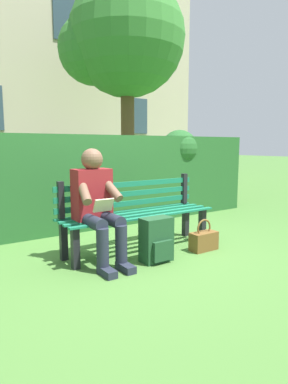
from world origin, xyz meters
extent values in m
plane|color=#477533|center=(0.00, 0.00, 0.00)|extent=(60.00, 60.00, 0.00)
cube|color=black|center=(-0.84, 0.16, 0.21)|extent=(0.07, 0.07, 0.41)
cube|color=black|center=(0.84, 0.16, 0.21)|extent=(0.07, 0.07, 0.41)
cube|color=black|center=(-0.84, -0.16, 0.21)|extent=(0.07, 0.07, 0.41)
cube|color=black|center=(0.84, -0.16, 0.21)|extent=(0.07, 0.07, 0.41)
cube|color=#197251|center=(0.00, -0.21, 0.42)|extent=(1.84, 0.06, 0.02)
cube|color=#197251|center=(0.00, -0.07, 0.42)|extent=(1.84, 0.06, 0.02)
cube|color=#197251|center=(0.00, 0.07, 0.42)|extent=(1.84, 0.06, 0.02)
cube|color=#197251|center=(0.00, 0.21, 0.42)|extent=(1.84, 0.06, 0.02)
cube|color=black|center=(-0.84, -0.20, 0.63)|extent=(0.06, 0.06, 0.39)
cube|color=black|center=(0.84, -0.20, 0.63)|extent=(0.06, 0.06, 0.39)
cube|color=#197251|center=(0.00, -0.20, 0.51)|extent=(1.84, 0.02, 0.06)
cube|color=#197251|center=(0.00, -0.20, 0.63)|extent=(1.84, 0.02, 0.06)
cube|color=#197251|center=(0.00, -0.20, 0.74)|extent=(1.84, 0.02, 0.06)
cube|color=maroon|center=(0.57, -0.02, 0.69)|extent=(0.38, 0.22, 0.52)
sphere|color=brown|center=(0.57, 0.00, 1.05)|extent=(0.22, 0.22, 0.22)
cylinder|color=#232838|center=(0.47, 0.19, 0.45)|extent=(0.13, 0.42, 0.13)
cylinder|color=#232838|center=(0.67, 0.19, 0.45)|extent=(0.13, 0.42, 0.13)
cylinder|color=#232838|center=(0.47, 0.40, 0.22)|extent=(0.12, 0.12, 0.43)
cylinder|color=#232838|center=(0.67, 0.40, 0.22)|extent=(0.12, 0.12, 0.43)
cube|color=#232838|center=(0.47, 0.48, 0.04)|extent=(0.10, 0.24, 0.07)
cube|color=#232838|center=(0.67, 0.48, 0.04)|extent=(0.10, 0.24, 0.07)
cylinder|color=brown|center=(0.42, 0.12, 0.75)|extent=(0.14, 0.32, 0.26)
cylinder|color=brown|center=(0.72, 0.12, 0.75)|extent=(0.14, 0.32, 0.26)
cube|color=beige|center=(0.57, 0.24, 0.61)|extent=(0.20, 0.07, 0.13)
cube|color=#265B28|center=(0.18, -1.43, 0.67)|extent=(6.27, 0.70, 1.34)
sphere|color=#265B28|center=(-1.70, -1.32, 1.14)|extent=(0.63, 0.63, 0.63)
cube|color=#BCAD93|center=(-1.97, -8.46, 3.92)|extent=(9.61, 3.25, 7.84)
cube|color=#334756|center=(-4.38, -6.82, 2.20)|extent=(0.90, 0.04, 1.20)
cube|color=#334756|center=(-1.97, -6.82, 4.86)|extent=(0.90, 0.04, 1.20)
cube|color=#1E4728|center=(0.06, 0.42, 0.23)|extent=(0.32, 0.19, 0.46)
cube|color=#1E4728|center=(0.06, 0.53, 0.14)|extent=(0.23, 0.04, 0.20)
cylinder|color=#1E4728|center=(-0.03, 0.31, 0.25)|extent=(0.04, 0.04, 0.28)
cylinder|color=#1E4728|center=(0.16, 0.31, 0.25)|extent=(0.04, 0.04, 0.28)
cube|color=brown|center=(-0.60, 0.43, 0.11)|extent=(0.33, 0.15, 0.21)
torus|color=brown|center=(-0.60, 0.43, 0.26)|extent=(0.20, 0.02, 0.20)
cylinder|color=brown|center=(-2.50, -4.32, 1.52)|extent=(0.34, 0.34, 3.03)
sphere|color=#387A33|center=(-2.50, -4.32, 3.82)|extent=(2.88, 2.88, 2.88)
sphere|color=#387A33|center=(-1.78, -4.76, 3.54)|extent=(1.73, 1.73, 1.73)
camera|label=1|loc=(2.03, 3.08, 1.19)|focal=31.06mm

